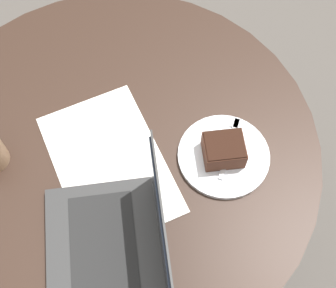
% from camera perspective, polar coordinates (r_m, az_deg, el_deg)
% --- Properties ---
extents(ground_plane, '(12.00, 12.00, 0.00)m').
position_cam_1_polar(ground_plane, '(1.82, -4.29, -10.56)').
color(ground_plane, '#4C4742').
extents(dining_table, '(1.02, 1.02, 0.72)m').
position_cam_1_polar(dining_table, '(1.29, -5.97, -3.37)').
color(dining_table, black).
rests_on(dining_table, ground_plane).
extents(paper_document, '(0.39, 0.26, 0.00)m').
position_cam_1_polar(paper_document, '(1.13, -7.16, -2.36)').
color(paper_document, white).
rests_on(paper_document, dining_table).
extents(plate, '(0.22, 0.22, 0.01)m').
position_cam_1_polar(plate, '(1.13, 6.79, -1.44)').
color(plate, silver).
rests_on(plate, dining_table).
extents(cake_slice, '(0.10, 0.11, 0.06)m').
position_cam_1_polar(cake_slice, '(1.10, 6.80, -0.69)').
color(cake_slice, '#472619').
rests_on(cake_slice, plate).
extents(fork, '(0.15, 0.12, 0.00)m').
position_cam_1_polar(fork, '(1.14, 7.69, 0.31)').
color(fork, silver).
rests_on(fork, plate).
extents(laptop, '(0.38, 0.33, 0.24)m').
position_cam_1_polar(laptop, '(1.02, -6.08, -12.41)').
color(laptop, '#2D2D2D').
rests_on(laptop, dining_table).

